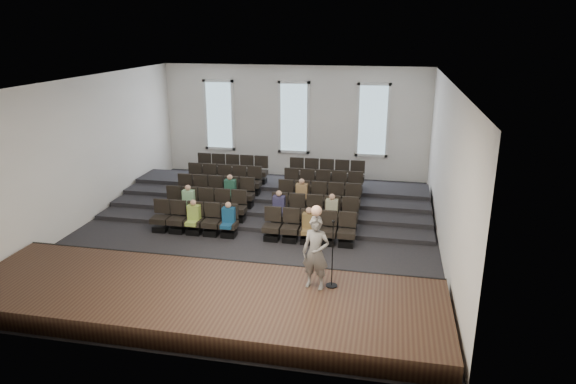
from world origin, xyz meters
name	(u,v)px	position (x,y,z in m)	size (l,w,h in m)	color
ground	(255,231)	(0.00, 0.00, 0.00)	(14.00, 14.00, 0.00)	black
ceiling	(252,80)	(0.00, 0.00, 5.01)	(12.00, 14.00, 0.02)	white
wall_back	(294,122)	(0.00, 7.02, 2.50)	(12.00, 0.04, 5.00)	white
wall_front	(160,246)	(0.00, -7.02, 2.50)	(12.00, 0.04, 5.00)	white
wall_left	(85,151)	(-6.02, 0.00, 2.50)	(0.04, 14.00, 5.00)	white
wall_right	(447,169)	(6.02, 0.00, 2.50)	(0.04, 14.00, 5.00)	white
stage	(201,300)	(0.00, -5.10, 0.25)	(11.80, 3.60, 0.50)	#3E2A1A
stage_lip	(224,268)	(0.00, -3.33, 0.25)	(11.80, 0.06, 0.52)	black
risers	(276,197)	(0.00, 3.17, 0.20)	(11.80, 4.80, 0.60)	black
seating_rows	(266,198)	(0.00, 1.54, 0.68)	(6.80, 4.70, 1.67)	black
windows	(294,118)	(0.00, 6.95, 2.70)	(8.44, 0.10, 3.24)	white
audience	(257,206)	(0.00, 0.32, 0.81)	(5.45, 2.64, 1.10)	#9EBE4C
speaker	(316,253)	(2.70, -4.38, 1.42)	(0.67, 0.44, 1.83)	slate
mic_stand	(332,267)	(3.09, -4.24, 1.02)	(0.29, 0.29, 1.73)	black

